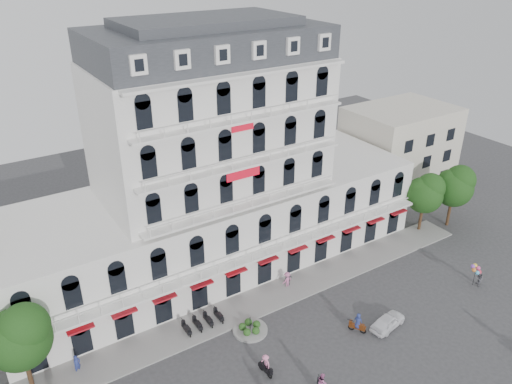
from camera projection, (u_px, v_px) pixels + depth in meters
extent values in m
plane|color=#38383A|center=(317.00, 359.00, 42.34)|extent=(120.00, 120.00, 0.00)
cube|color=gray|center=(260.00, 301.00, 49.09)|extent=(53.00, 4.00, 0.16)
cube|color=silver|center=(215.00, 224.00, 53.91)|extent=(45.00, 14.00, 9.00)
cube|color=silver|center=(211.00, 127.00, 49.01)|extent=(22.00, 12.00, 13.00)
cube|color=#2D3035|center=(207.00, 43.00, 45.45)|extent=(21.56, 11.76, 3.00)
cube|color=#2D3035|center=(206.00, 21.00, 44.60)|extent=(15.84, 8.64, 0.80)
cube|color=#B31622|center=(252.00, 265.00, 48.70)|extent=(40.50, 1.00, 0.15)
cube|color=red|center=(243.00, 171.00, 45.51)|extent=(3.50, 0.10, 1.40)
cube|color=beige|center=(398.00, 150.00, 69.21)|extent=(14.00, 10.00, 12.00)
cylinder|color=gray|center=(250.00, 330.00, 45.36)|extent=(3.20, 3.20, 0.24)
cylinder|color=black|center=(250.00, 323.00, 45.02)|extent=(0.08, 0.08, 1.40)
sphere|color=#1C4A18|center=(257.00, 324.00, 45.55)|extent=(0.70, 0.70, 0.70)
sphere|color=#1C4A18|center=(248.00, 322.00, 45.82)|extent=(0.70, 0.70, 0.70)
sphere|color=#1C4A18|center=(242.00, 327.00, 45.26)|extent=(0.70, 0.70, 0.70)
sphere|color=#1C4A18|center=(247.00, 332.00, 44.64)|extent=(0.70, 0.70, 0.70)
sphere|color=#1C4A18|center=(256.00, 331.00, 44.81)|extent=(0.70, 0.70, 0.70)
cylinder|color=#382314|center=(29.00, 373.00, 38.55)|extent=(0.36, 0.36, 3.74)
sphere|color=#143812|center=(20.00, 339.00, 37.04)|extent=(4.76, 4.76, 4.76)
sphere|color=#143812|center=(24.00, 328.00, 36.56)|extent=(3.74, 3.74, 3.74)
sphere|color=#143812|center=(11.00, 332.00, 36.77)|extent=(3.40, 3.40, 3.40)
cylinder|color=#382314|center=(421.00, 218.00, 60.68)|extent=(0.36, 0.36, 3.43)
sphere|color=#143812|center=(424.00, 195.00, 59.29)|extent=(4.37, 4.37, 4.37)
sphere|color=#143812|center=(431.00, 187.00, 58.86)|extent=(3.43, 3.43, 3.43)
sphere|color=#143812|center=(421.00, 190.00, 59.05)|extent=(3.12, 3.12, 3.12)
cylinder|color=#382314|center=(449.00, 212.00, 61.81)|extent=(0.36, 0.36, 3.65)
sphere|color=#143812|center=(454.00, 188.00, 60.33)|extent=(4.65, 4.65, 4.65)
sphere|color=#143812|center=(460.00, 180.00, 59.86)|extent=(3.65, 3.65, 3.65)
sphere|color=#143812|center=(451.00, 183.00, 60.07)|extent=(3.32, 3.32, 3.32)
imported|color=white|center=(388.00, 321.00, 45.58)|extent=(4.15, 2.26, 1.34)
imported|color=#C367A3|center=(322.00, 382.00, 38.50)|extent=(0.90, 1.00, 1.68)
cube|color=#663012|center=(357.00, 327.00, 45.13)|extent=(1.10, 1.45, 0.35)
torus|color=black|center=(351.00, 327.00, 45.46)|extent=(0.42, 0.57, 0.60)
torus|color=black|center=(363.00, 331.00, 45.04)|extent=(0.42, 0.57, 0.60)
imported|color=navy|center=(358.00, 321.00, 44.83)|extent=(0.82, 0.90, 1.55)
cube|color=black|center=(265.00, 369.00, 40.65)|extent=(0.48, 1.53, 0.35)
torus|color=black|center=(270.00, 375.00, 40.39)|extent=(0.17, 0.61, 0.60)
torus|color=black|center=(261.00, 367.00, 41.16)|extent=(0.17, 0.61, 0.60)
imported|color=pink|center=(265.00, 363.00, 40.36)|extent=(0.65, 1.03, 1.53)
imported|color=#4E4D54|center=(288.00, 280.00, 50.93)|extent=(1.03, 0.44, 1.76)
imported|color=#CA6A9E|center=(287.00, 280.00, 50.86)|extent=(1.23, 0.81, 1.78)
imported|color=navy|center=(77.00, 364.00, 40.70)|extent=(0.75, 0.65, 1.73)
imported|color=slate|center=(479.00, 279.00, 51.12)|extent=(0.97, 1.02, 1.66)
cylinder|color=black|center=(474.00, 277.00, 51.08)|extent=(0.04, 0.04, 2.00)
sphere|color=#E54C99|center=(478.00, 268.00, 50.81)|extent=(0.44, 0.44, 0.44)
sphere|color=yellow|center=(475.00, 265.00, 50.86)|extent=(0.44, 0.44, 0.44)
sphere|color=#994CD8|center=(473.00, 266.00, 50.68)|extent=(0.44, 0.44, 0.44)
sphere|color=orange|center=(474.00, 270.00, 50.45)|extent=(0.44, 0.44, 0.44)
sphere|color=#4CB2E5|center=(477.00, 273.00, 50.41)|extent=(0.44, 0.44, 0.44)
sphere|color=#D8334C|center=(479.00, 272.00, 50.60)|extent=(0.44, 0.44, 0.44)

